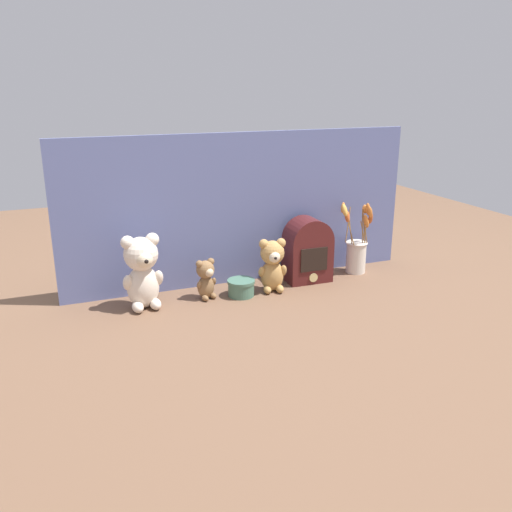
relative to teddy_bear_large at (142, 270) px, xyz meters
name	(u,v)px	position (x,y,z in m)	size (l,w,h in m)	color
ground_plane	(258,293)	(0.45, -0.02, -0.15)	(4.00, 4.00, 0.00)	brown
backdrop_wall	(243,209)	(0.45, 0.14, 0.16)	(1.50, 0.02, 0.63)	slate
teddy_bear_large	(142,270)	(0.00, 0.00, 0.00)	(0.16, 0.15, 0.29)	beige
teddy_bear_medium	(272,264)	(0.52, -0.02, -0.03)	(0.12, 0.11, 0.22)	tan
teddy_bear_small	(206,278)	(0.24, 0.00, -0.07)	(0.09, 0.08, 0.16)	olive
flower_vase	(356,250)	(0.96, 0.05, -0.05)	(0.17, 0.14, 0.33)	silver
vintage_radio	(308,250)	(0.71, 0.04, -0.01)	(0.19, 0.13, 0.28)	#4C1919
decorative_tin_tall	(241,288)	(0.38, -0.02, -0.12)	(0.11, 0.11, 0.07)	#47705B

